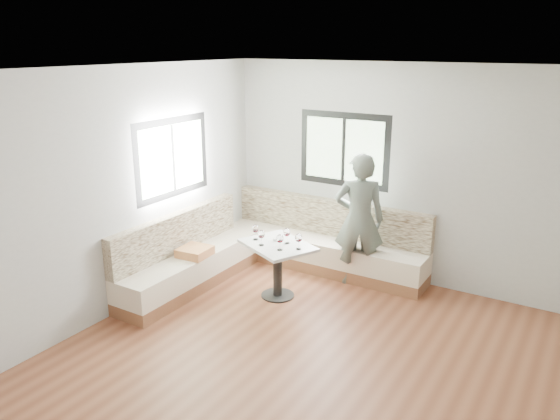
# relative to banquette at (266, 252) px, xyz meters

# --- Properties ---
(room) EXTENTS (5.01, 5.01, 2.81)m
(room) POSITION_rel_banquette_xyz_m (1.51, -1.55, 1.08)
(room) COLOR brown
(room) RESTS_ON ground
(banquette) EXTENTS (2.90, 2.80, 0.95)m
(banquette) POSITION_rel_banquette_xyz_m (0.00, 0.00, 0.00)
(banquette) COLOR brown
(banquette) RESTS_ON ground
(table) EXTENTS (1.04, 0.95, 0.69)m
(table) POSITION_rel_banquette_xyz_m (0.46, -0.46, 0.19)
(table) COLOR black
(table) RESTS_ON ground
(person) EXTENTS (0.75, 0.64, 1.73)m
(person) POSITION_rel_banquette_xyz_m (1.13, 0.43, 0.53)
(person) COLOR #566057
(person) RESTS_ON ground
(olive_ramekin) EXTENTS (0.09, 0.09, 0.04)m
(olive_ramekin) POSITION_rel_banquette_xyz_m (0.39, -0.37, 0.38)
(olive_ramekin) COLOR white
(olive_ramekin) RESTS_ON table
(wine_glass_a) EXTENTS (0.09, 0.09, 0.19)m
(wine_glass_a) POSITION_rel_banquette_xyz_m (0.15, -0.47, 0.50)
(wine_glass_a) COLOR white
(wine_glass_a) RESTS_ON table
(wine_glass_b) EXTENTS (0.09, 0.09, 0.19)m
(wine_glass_b) POSITION_rel_banquette_xyz_m (0.32, -0.60, 0.50)
(wine_glass_b) COLOR white
(wine_glass_b) RESTS_ON table
(wine_glass_c) EXTENTS (0.09, 0.09, 0.19)m
(wine_glass_c) POSITION_rel_banquette_xyz_m (0.59, -0.62, 0.50)
(wine_glass_c) COLOR white
(wine_glass_c) RESTS_ON table
(wine_glass_d) EXTENTS (0.09, 0.09, 0.19)m
(wine_glass_d) POSITION_rel_banquette_xyz_m (0.55, -0.38, 0.50)
(wine_glass_d) COLOR white
(wine_glass_d) RESTS_ON table
(wine_glass_e) EXTENTS (0.09, 0.09, 0.19)m
(wine_glass_e) POSITION_rel_banquette_xyz_m (0.77, -0.48, 0.50)
(wine_glass_e) COLOR white
(wine_glass_e) RESTS_ON table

